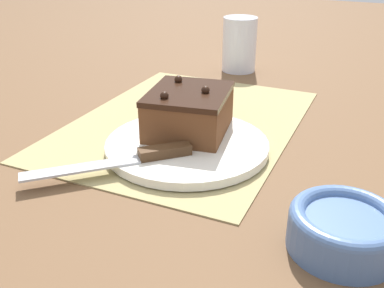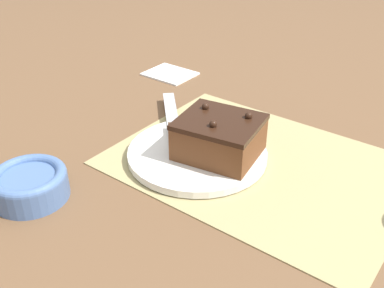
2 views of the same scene
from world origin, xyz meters
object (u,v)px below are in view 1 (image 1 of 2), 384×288
(cake_plate, at_px, (187,145))
(drinking_glass, at_px, (239,44))
(serving_knife, at_px, (138,157))
(chocolate_cake, at_px, (189,111))
(small_bowl, at_px, (344,228))

(cake_plate, height_order, drinking_glass, drinking_glass)
(serving_knife, height_order, drinking_glass, drinking_glass)
(chocolate_cake, distance_m, serving_knife, 0.12)
(chocolate_cake, xyz_separation_m, serving_knife, (-0.11, 0.02, -0.03))
(small_bowl, bearing_deg, serving_knife, 78.68)
(drinking_glass, distance_m, small_bowl, 0.62)
(serving_knife, height_order, small_bowl, small_bowl)
(chocolate_cake, height_order, small_bowl, chocolate_cake)
(cake_plate, xyz_separation_m, drinking_glass, (0.41, 0.06, 0.05))
(cake_plate, height_order, chocolate_cake, chocolate_cake)
(cake_plate, distance_m, chocolate_cake, 0.05)
(serving_knife, bearing_deg, small_bowl, -144.77)
(serving_knife, relative_size, small_bowl, 1.58)
(cake_plate, distance_m, drinking_glass, 0.42)
(drinking_glass, bearing_deg, serving_knife, -176.42)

